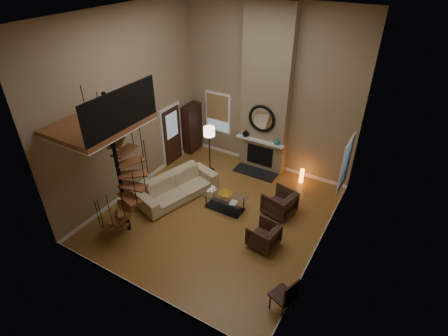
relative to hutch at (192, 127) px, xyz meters
The scene contains 33 objects.
ground 4.10m from the hutch, 45.29° to the right, with size 6.00×6.50×0.01m, color #AC7837.
back_wall 3.36m from the hutch, ahead, with size 6.00×0.02×5.50m, color #937E5F.
front_wall 6.94m from the hutch, 65.24° to the right, with size 6.00×0.02×5.50m, color #937E5F.
left_wall 3.36m from the hutch, 93.90° to the right, with size 0.02×6.50×5.50m, color #937E5F.
right_wall 6.71m from the hutch, 26.03° to the right, with size 0.02×6.50×5.50m, color #937E5F.
ceiling 6.05m from the hutch, 45.29° to the right, with size 6.00×6.50×0.01m, color silver.
baseboard_back 2.97m from the hutch, ahead, with size 6.00×0.02×0.12m, color white.
baseboard_front 6.75m from the hutch, 65.20° to the right, with size 6.00×0.02×0.12m, color white.
baseboard_left 2.98m from the hutch, 93.70° to the right, with size 0.02×6.50×0.12m, color white.
baseboard_right 6.51m from the hutch, 26.06° to the right, with size 0.02×6.50×0.12m, color white.
chimney_breast 3.34m from the hutch, ahead, with size 1.60×0.38×5.50m, color #8B795A.
hearth 2.97m from the hutch, ahead, with size 1.50×0.60×0.04m, color black.
firebox 2.84m from the hutch, ahead, with size 0.95×0.02×0.72m, color black.
mantel 2.81m from the hutch, ahead, with size 1.70×0.18×0.06m, color white.
mirror_frame 2.98m from the hutch, ahead, with size 0.94×0.94×0.10m, color black.
mirror_disc 2.98m from the hutch, ahead, with size 0.80×0.80×0.01m, color white.
vase_left 2.28m from the hutch, ahead, with size 0.24×0.24×0.25m, color black.
vase_right 3.42m from the hutch, ahead, with size 0.20×0.20×0.21m, color #1B615D.
window_back 1.19m from the hutch, 23.09° to the left, with size 1.02×0.06×1.52m.
window_right 5.88m from the hutch, ahead, with size 0.06×1.02×1.52m.
entry_door 1.05m from the hutch, 98.13° to the right, with size 0.10×1.05×2.16m.
loft 5.22m from the hutch, 80.66° to the right, with size 1.70×2.20×1.09m.
spiral_stair 4.81m from the hutch, 77.51° to the right, with size 1.47×1.47×4.06m.
hutch is the anchor object (origin of this frame).
sofa 3.06m from the hutch, 64.31° to the right, with size 2.55×1.00×0.74m, color #C6B189.
armchair_near 4.83m from the hutch, 22.91° to the right, with size 0.81×0.83×0.76m, color #40291D.
armchair_far 5.70m from the hutch, 35.99° to the right, with size 0.71×0.73×0.66m, color #40291D.
coffee_table 3.86m from the hutch, 41.04° to the right, with size 1.24×0.62×0.46m.
bowl 3.80m from the hutch, 40.46° to the right, with size 0.39×0.39×0.10m, color gold.
book 4.20m from the hutch, 39.43° to the right, with size 0.19×0.25×0.02m, color gray.
floor_lamp 1.74m from the hutch, 34.80° to the right, with size 0.37×0.37×1.70m.
accent_lamp 4.43m from the hutch, ahead, with size 0.14×0.14×0.50m, color orange.
side_chair 7.58m from the hutch, 40.36° to the right, with size 0.60×0.60×0.99m.
Camera 1 is at (4.26, -6.91, 6.83)m, focal length 28.46 mm.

